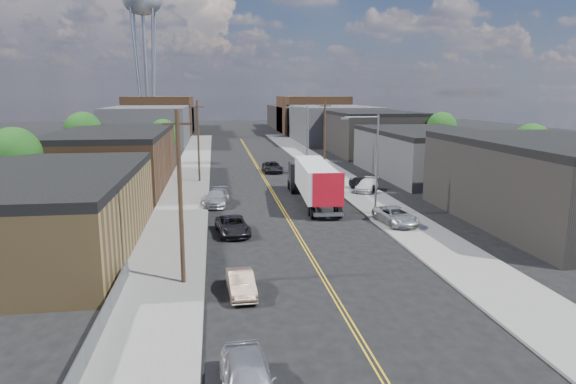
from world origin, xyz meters
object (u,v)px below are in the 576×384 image
object	(u,v)px
car_left_a	(248,379)
car_right_lot_a	(396,216)
semi_truck	(311,179)
car_left_b	(241,283)
car_right_lot_b	(367,185)
car_ahead_truck	(272,167)
car_left_c	(233,226)
car_right_lot_c	(363,184)
water_tower	(143,6)
car_left_d	(217,198)

from	to	relation	value
car_left_a	car_right_lot_a	distance (m)	26.74
semi_truck	car_left_b	bearing A→B (deg)	-105.94
car_right_lot_b	car_ahead_truck	bearing A→B (deg)	149.07
car_ahead_truck	car_right_lot_a	bearing A→B (deg)	-78.51
car_left_a	car_left_b	distance (m)	9.84
semi_truck	car_right_lot_b	world-z (taller)	semi_truck
car_left_c	car_right_lot_c	world-z (taller)	car_right_lot_c
car_left_b	car_ahead_truck	size ratio (longest dim) A/B	0.75
car_left_c	car_right_lot_c	bearing A→B (deg)	39.66
car_left_a	car_right_lot_a	xyz separation A→B (m)	(13.77, 22.92, 0.05)
water_tower	car_left_a	distance (m)	116.95
car_left_b	car_right_lot_b	world-z (taller)	car_right_lot_b
car_left_c	car_right_lot_b	size ratio (longest dim) A/B	1.07
water_tower	car_left_b	size ratio (longest dim) A/B	9.40
car_right_lot_b	car_left_a	bearing A→B (deg)	-82.32
car_left_c	car_right_lot_a	world-z (taller)	car_right_lot_a
car_left_c	car_right_lot_b	distance (m)	21.64
car_left_d	car_right_lot_a	size ratio (longest dim) A/B	1.05
car_right_lot_a	car_right_lot_c	size ratio (longest dim) A/B	1.17
car_right_lot_a	car_ahead_truck	bearing A→B (deg)	95.50
semi_truck	car_ahead_truck	size ratio (longest dim) A/B	3.08
car_right_lot_c	car_ahead_truck	xyz separation A→B (m)	(-8.45, 15.47, -0.16)
car_left_d	car_right_lot_b	size ratio (longest dim) A/B	1.14
car_left_b	car_ahead_truck	distance (m)	44.11
car_right_lot_b	semi_truck	bearing A→B (deg)	-118.94
water_tower	car_left_b	distance (m)	107.67
car_right_lot_a	car_ahead_truck	world-z (taller)	car_right_lot_a
semi_truck	car_right_lot_a	bearing A→B (deg)	-59.45
car_left_c	car_left_d	size ratio (longest dim) A/B	0.94
car_left_a	car_left_b	world-z (taller)	car_left_a
car_left_a	car_right_lot_b	world-z (taller)	car_left_a
car_left_d	car_left_b	bearing A→B (deg)	-79.78
semi_truck	car_right_lot_c	xyz separation A→B (m)	(6.77, 4.81, -1.49)
car_right_lot_a	car_left_a	bearing A→B (deg)	-128.20
car_left_a	car_right_lot_c	xyz separation A→B (m)	(15.34, 37.97, 0.09)
water_tower	car_right_lot_c	xyz separation A→B (m)	(32.07, -73.87, -29.76)
water_tower	car_right_lot_a	xyz separation A→B (m)	(30.50, -88.92, -29.79)
water_tower	semi_truck	size ratio (longest dim) A/B	2.29
car_left_d	semi_truck	bearing A→B (deg)	8.29
semi_truck	car_right_lot_a	world-z (taller)	semi_truck
car_left_d	car_right_lot_b	distance (m)	17.15
semi_truck	car_ahead_truck	bearing A→B (deg)	98.39
car_right_lot_a	water_tower	bearing A→B (deg)	101.73
car_left_c	car_right_lot_c	xyz separation A→B (m)	(15.07, 15.80, 0.20)
semi_truck	car_right_lot_c	world-z (taller)	semi_truck
semi_truck	car_left_a	distance (m)	34.29
semi_truck	car_right_lot_c	size ratio (longest dim) A/B	3.71
car_left_b	car_left_c	xyz separation A→B (m)	(0.00, 12.33, 0.05)
semi_truck	car_right_lot_a	distance (m)	11.59
car_left_d	car_right_lot_c	bearing A→B (deg)	24.29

